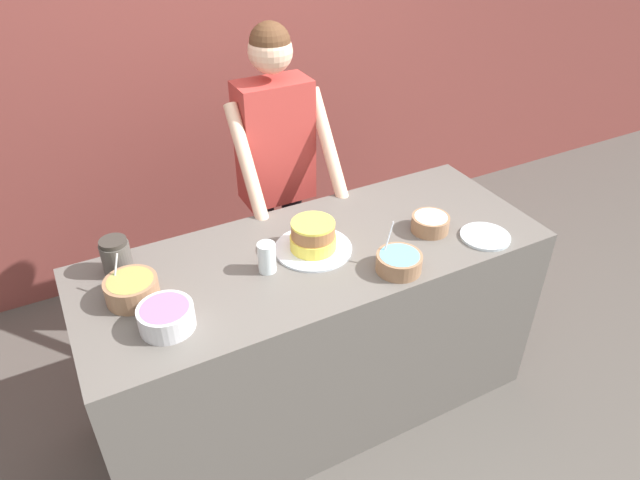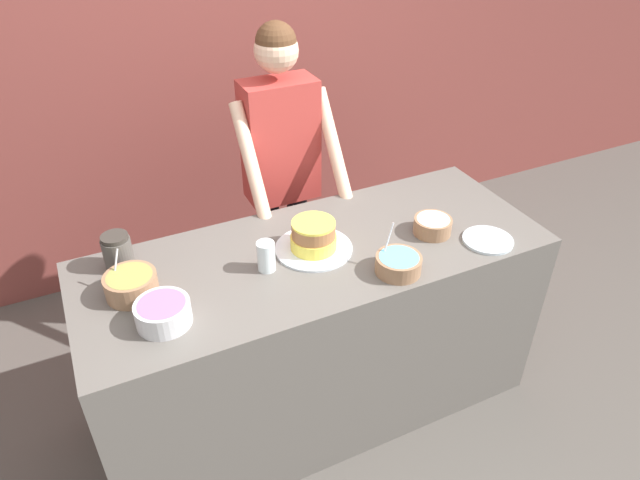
% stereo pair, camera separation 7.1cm
% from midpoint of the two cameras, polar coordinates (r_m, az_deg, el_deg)
% --- Properties ---
extents(ground_plane, '(14.00, 14.00, 0.00)m').
position_cam_midpoint_polar(ground_plane, '(2.70, 2.72, -20.78)').
color(ground_plane, '#4C4742').
extents(wall_back, '(10.00, 0.05, 2.60)m').
position_cam_midpoint_polar(wall_back, '(3.34, -13.06, 17.70)').
color(wall_back, brown).
rests_on(wall_back, ground_plane).
extents(counter, '(1.90, 0.73, 0.89)m').
position_cam_midpoint_polar(counter, '(2.57, -1.14, -9.18)').
color(counter, '#5B5651').
rests_on(counter, ground_plane).
extents(person_baker, '(0.47, 0.44, 1.63)m').
position_cam_midpoint_polar(person_baker, '(2.76, -5.14, 8.21)').
color(person_baker, '#2D2D38').
rests_on(person_baker, ground_plane).
extents(cake, '(0.31, 0.31, 0.13)m').
position_cam_midpoint_polar(cake, '(2.27, -1.59, 0.17)').
color(cake, silver).
rests_on(cake, counter).
extents(frosting_bowl_blue, '(0.18, 0.18, 0.18)m').
position_cam_midpoint_polar(frosting_bowl_blue, '(2.19, 6.99, -2.16)').
color(frosting_bowl_blue, '#936B4C').
rests_on(frosting_bowl_blue, counter).
extents(frosting_bowl_purple, '(0.19, 0.19, 0.08)m').
position_cam_midpoint_polar(frosting_bowl_purple, '(2.00, -16.12, -7.37)').
color(frosting_bowl_purple, silver).
rests_on(frosting_bowl_purple, counter).
extents(frosting_bowl_white, '(0.16, 0.16, 0.07)m').
position_cam_midpoint_polar(frosting_bowl_white, '(2.43, 10.15, 1.70)').
color(frosting_bowl_white, '#936B4C').
rests_on(frosting_bowl_white, counter).
extents(frosting_bowl_olive, '(0.19, 0.19, 0.16)m').
position_cam_midpoint_polar(frosting_bowl_olive, '(2.15, -19.21, -4.64)').
color(frosting_bowl_olive, '#936B4C').
rests_on(frosting_bowl_olive, counter).
extents(drinking_glass, '(0.07, 0.07, 0.12)m').
position_cam_midpoint_polar(drinking_glass, '(2.17, -6.27, -1.75)').
color(drinking_glass, silver).
rests_on(drinking_glass, counter).
extents(ceramic_plate, '(0.21, 0.21, 0.01)m').
position_cam_midpoint_polar(ceramic_plate, '(2.45, 15.40, 0.33)').
color(ceramic_plate, silver).
rests_on(ceramic_plate, counter).
extents(stoneware_jar, '(0.11, 0.11, 0.15)m').
position_cam_midpoint_polar(stoneware_jar, '(2.29, -20.54, -1.55)').
color(stoneware_jar, '#4C4742').
rests_on(stoneware_jar, counter).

